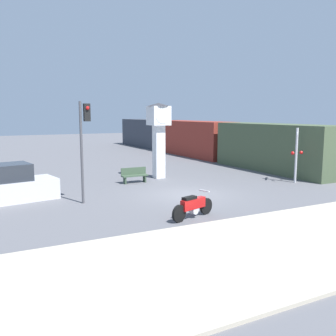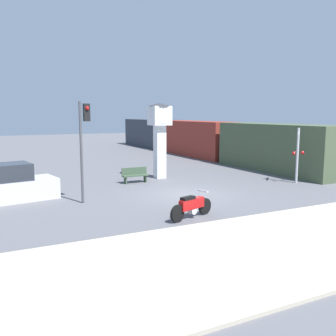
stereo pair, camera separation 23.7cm
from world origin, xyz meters
name	(u,v)px [view 1 (the left image)]	position (x,y,z in m)	size (l,w,h in m)	color
ground_plane	(186,195)	(0.00, 0.00, 0.00)	(120.00, 120.00, 0.00)	#56565B
sidewalk_strip	(307,239)	(0.00, -7.89, 0.05)	(36.00, 6.00, 0.10)	#B2A893
motorcycle	(193,206)	(-1.96, -3.89, 0.49)	(2.25, 0.89, 1.03)	black
clock_tower	(159,128)	(0.96, 5.22, 3.20)	(1.45, 1.45, 4.81)	white
freight_train	(195,138)	(9.87, 15.36, 1.70)	(2.80, 33.22, 3.40)	#425138
traffic_light	(84,134)	(-5.07, 0.61, 3.20)	(0.50, 0.35, 4.69)	#47474C
railroad_crossing_signal	(296,153)	(7.56, -0.07, 1.81)	(0.90, 0.82, 3.30)	#B7B7BC
bench	(134,175)	(-1.12, 4.32, 0.49)	(1.60, 0.44, 0.92)	#384C38
parked_car	(9,186)	(-8.22, 2.59, 0.75)	(4.45, 2.49, 1.80)	silver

